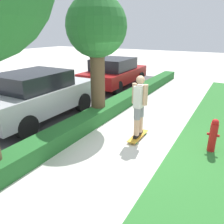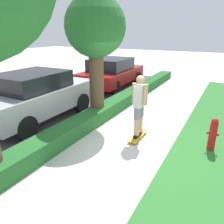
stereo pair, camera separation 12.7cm
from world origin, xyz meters
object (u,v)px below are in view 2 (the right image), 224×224
(tree_mid, at_px, (95,31))
(parked_car_rear, at_px, (112,72))
(skateboard, at_px, (138,136))
(skater_person, at_px, (139,105))
(fire_hydrant, at_px, (213,134))
(parked_car_middle, at_px, (36,95))

(tree_mid, distance_m, parked_car_rear, 4.97)
(skateboard, height_order, skater_person, skater_person)
(parked_car_rear, bearing_deg, skateboard, -145.98)
(skater_person, bearing_deg, parked_car_rear, 35.58)
(skateboard, height_order, fire_hydrant, fire_hydrant)
(fire_hydrant, bearing_deg, parked_car_middle, 96.10)
(tree_mid, height_order, parked_car_rear, tree_mid)
(fire_hydrant, bearing_deg, skater_person, 98.49)
(parked_car_middle, height_order, fire_hydrant, parked_car_middle)
(skateboard, height_order, parked_car_middle, parked_car_middle)
(tree_mid, distance_m, parked_car_middle, 2.80)
(skater_person, relative_size, tree_mid, 0.43)
(skater_person, distance_m, parked_car_rear, 6.03)
(skater_person, distance_m, tree_mid, 2.63)
(tree_mid, xyz_separation_m, parked_car_middle, (-1.01, 1.73, -1.96))
(fire_hydrant, bearing_deg, parked_car_rear, 49.08)
(skateboard, relative_size, tree_mid, 0.24)
(skater_person, relative_size, fire_hydrant, 1.96)
(skateboard, distance_m, skater_person, 0.90)
(tree_mid, relative_size, parked_car_rear, 0.89)
(parked_car_middle, xyz_separation_m, fire_hydrant, (0.57, -5.33, -0.40))
(skateboard, relative_size, parked_car_rear, 0.21)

